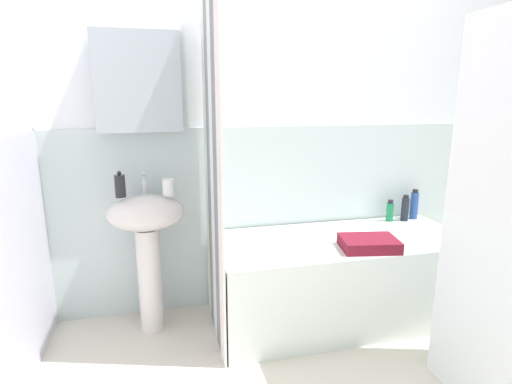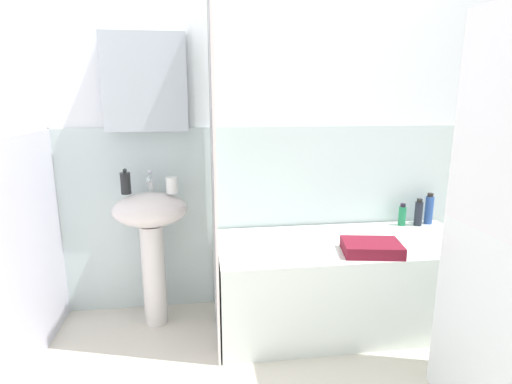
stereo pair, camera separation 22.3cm
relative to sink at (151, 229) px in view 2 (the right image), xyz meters
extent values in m
cube|color=white|center=(0.95, 0.24, 0.59)|extent=(3.60, 0.05, 2.40)
cube|color=silver|center=(0.95, 0.21, -0.01)|extent=(3.60, 0.02, 1.20)
cube|color=silver|center=(0.00, 0.15, 0.85)|extent=(0.48, 0.12, 0.56)
cylinder|color=silver|center=(0.00, 0.00, -0.29)|extent=(0.14, 0.14, 0.63)
ellipsoid|color=silver|center=(0.00, 0.00, 0.12)|extent=(0.44, 0.34, 0.20)
cylinder|color=silver|center=(0.00, 0.10, 0.25)|extent=(0.03, 0.03, 0.05)
cylinder|color=silver|center=(0.00, 0.05, 0.30)|extent=(0.02, 0.10, 0.02)
sphere|color=silver|center=(0.00, 0.10, 0.33)|extent=(0.03, 0.03, 0.03)
cylinder|color=#232426|center=(-0.13, 0.00, 0.29)|extent=(0.06, 0.06, 0.13)
sphere|color=#252D2D|center=(-0.13, 0.00, 0.36)|extent=(0.02, 0.02, 0.02)
cylinder|color=white|center=(0.13, -0.01, 0.27)|extent=(0.07, 0.07, 0.09)
cube|color=silver|center=(1.17, -0.15, -0.35)|extent=(1.56, 0.68, 0.53)
cube|color=white|center=(0.37, -0.42, 0.39)|extent=(0.01, 0.14, 2.00)
cube|color=gray|center=(0.37, -0.28, 0.39)|extent=(0.01, 0.14, 2.00)
cube|color=white|center=(0.37, -0.15, 0.39)|extent=(0.01, 0.14, 2.00)
cube|color=gray|center=(0.37, -0.01, 0.39)|extent=(0.01, 0.14, 2.00)
cube|color=white|center=(0.37, 0.12, 0.39)|extent=(0.01, 0.14, 2.00)
cylinder|color=#2F55A5|center=(1.85, 0.12, 0.02)|extent=(0.05, 0.05, 0.19)
cylinder|color=#292421|center=(1.85, 0.12, 0.12)|extent=(0.04, 0.04, 0.02)
cylinder|color=#222632|center=(1.76, 0.09, 0.00)|extent=(0.05, 0.05, 0.16)
cylinder|color=black|center=(1.76, 0.09, 0.09)|extent=(0.04, 0.04, 0.02)
cylinder|color=#1F824E|center=(1.65, 0.11, -0.01)|extent=(0.05, 0.05, 0.13)
cylinder|color=#251C2B|center=(1.65, 0.11, 0.06)|extent=(0.03, 0.03, 0.02)
cube|color=maroon|center=(1.23, -0.35, -0.05)|extent=(0.35, 0.28, 0.06)
camera|label=1|loc=(0.09, -2.31, 0.76)|focal=28.20mm
camera|label=2|loc=(0.31, -2.35, 0.76)|focal=28.20mm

